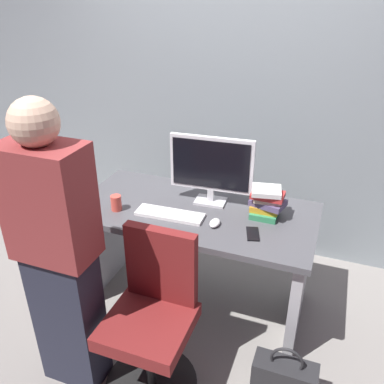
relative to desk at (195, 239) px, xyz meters
The scene contains 12 objects.
ground_plane 0.53m from the desk, ahead, with size 9.00×9.00×0.00m, color gray.
wall_back 1.34m from the desk, 90.00° to the left, with size 6.40×0.10×3.00m, color gray.
desk is the anchor object (origin of this frame).
office_chair 0.70m from the desk, 88.66° to the right, with size 0.52×0.52×0.94m.
person_at_desk 0.97m from the desk, 117.54° to the right, with size 0.40×0.24×1.64m.
monitor 0.51m from the desk, 62.89° to the left, with size 0.54×0.15×0.46m.
keyboard 0.30m from the desk, 132.35° to the right, with size 0.43×0.13×0.02m, color white.
mouse 0.33m from the desk, 37.74° to the right, with size 0.06×0.10×0.03m, color white.
cup_near_keyboard 0.57m from the desk, 158.88° to the right, with size 0.07×0.07×0.10m, color #D84C3F.
book_stack 0.56m from the desk, ahead, with size 0.23×0.20×0.20m.
cell_phone 0.50m from the desk, 20.58° to the right, with size 0.07×0.14×0.01m, color black.
handbag 1.00m from the desk, 38.04° to the right, with size 0.34×0.14×0.38m.
Camera 1 is at (0.78, -2.14, 2.06)m, focal length 38.17 mm.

